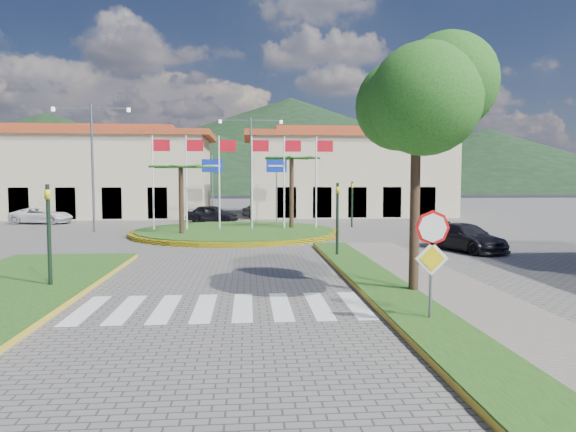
{
  "coord_description": "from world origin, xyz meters",
  "views": [
    {
      "loc": [
        0.75,
        -9.28,
        3.34
      ],
      "look_at": [
        2.1,
        8.0,
        2.1
      ],
      "focal_mm": 32.0,
      "sensor_mm": 36.0,
      "label": 1
    }
  ],
  "objects": [
    {
      "name": "car_dark_a",
      "position": [
        -2.01,
        30.7,
        0.69
      ],
      "size": [
        4.36,
        2.87,
        1.38
      ],
      "primitive_type": "imported",
      "rotation": [
        0.0,
        0.0,
        1.23
      ],
      "color": "black",
      "rests_on": "ground"
    },
    {
      "name": "traffic_light_far",
      "position": [
        8.0,
        26.0,
        1.94
      ],
      "size": [
        0.18,
        0.15,
        3.2
      ],
      "color": "black",
      "rests_on": "ground"
    },
    {
      "name": "building_left",
      "position": [
        -14.0,
        38.0,
        3.9
      ],
      "size": [
        23.32,
        9.54,
        8.05
      ],
      "color": "beige",
      "rests_on": "ground"
    },
    {
      "name": "stop_sign",
      "position": [
        4.9,
        1.96,
        1.79
      ],
      "size": [
        0.8,
        0.11,
        2.65
      ],
      "color": "slate",
      "rests_on": "ground"
    },
    {
      "name": "car_side_right",
      "position": [
        10.9,
        13.84,
        0.63
      ],
      "size": [
        3.13,
        4.71,
        1.27
      ],
      "primitive_type": "imported",
      "rotation": [
        0.0,
        0.0,
        0.34
      ],
      "color": "black",
      "rests_on": "ground"
    },
    {
      "name": "hill_far_east",
      "position": [
        70.0,
        135.0,
        9.0
      ],
      "size": [
        120.0,
        120.0,
        18.0
      ],
      "primitive_type": "cone",
      "color": "black",
      "rests_on": "ground"
    },
    {
      "name": "hill_far_mid",
      "position": [
        15.0,
        160.0,
        15.0
      ],
      "size": [
        180.0,
        180.0,
        30.0
      ],
      "primitive_type": "cone",
      "color": "black",
      "rests_on": "ground"
    },
    {
      "name": "street_lamp_centre",
      "position": [
        1.0,
        30.0,
        4.5
      ],
      "size": [
        4.8,
        0.16,
        8.0
      ],
      "color": "slate",
      "rests_on": "ground"
    },
    {
      "name": "direction_sign_west",
      "position": [
        -2.0,
        30.97,
        3.53
      ],
      "size": [
        1.6,
        0.14,
        5.2
      ],
      "color": "slate",
      "rests_on": "ground"
    },
    {
      "name": "street_lamp_west",
      "position": [
        -9.0,
        24.0,
        4.5
      ],
      "size": [
        4.8,
        0.16,
        8.0
      ],
      "color": "slate",
      "rests_on": "ground"
    },
    {
      "name": "white_van",
      "position": [
        -14.77,
        30.63,
        0.62
      ],
      "size": [
        4.7,
        2.69,
        1.24
      ],
      "primitive_type": "imported",
      "rotation": [
        0.0,
        0.0,
        1.42
      ],
      "color": "silver",
      "rests_on": "ground"
    },
    {
      "name": "roundabout_island",
      "position": [
        0.0,
        22.0,
        0.17
      ],
      "size": [
        12.7,
        12.7,
        6.0
      ],
      "color": "yellow",
      "rests_on": "ground"
    },
    {
      "name": "verge_right",
      "position": [
        4.8,
        2.0,
        0.09
      ],
      "size": [
        1.6,
        28.0,
        0.18
      ],
      "primitive_type": "cube",
      "color": "#1F4814",
      "rests_on": "ground"
    },
    {
      "name": "hill_near_back",
      "position": [
        -10.0,
        130.0,
        8.0
      ],
      "size": [
        110.0,
        110.0,
        16.0
      ],
      "primitive_type": "cone",
      "color": "black",
      "rests_on": "ground"
    },
    {
      "name": "traffic_light_right",
      "position": [
        4.5,
        12.0,
        1.94
      ],
      "size": [
        0.15,
        0.18,
        3.2
      ],
      "color": "black",
      "rests_on": "ground"
    },
    {
      "name": "building_right",
      "position": [
        10.0,
        38.0,
        3.9
      ],
      "size": [
        19.08,
        9.54,
        8.05
      ],
      "color": "beige",
      "rests_on": "ground"
    },
    {
      "name": "direction_sign_east",
      "position": [
        3.0,
        30.97,
        3.53
      ],
      "size": [
        1.6,
        0.14,
        5.2
      ],
      "color": "slate",
      "rests_on": "ground"
    },
    {
      "name": "crosswalk",
      "position": [
        0.0,
        4.0,
        0.01
      ],
      "size": [
        8.0,
        3.0,
        0.01
      ],
      "primitive_type": "cube",
      "color": "silver",
      "rests_on": "ground"
    },
    {
      "name": "deciduous_tree",
      "position": [
        5.5,
        5.0,
        5.18
      ],
      "size": [
        3.6,
        3.6,
        6.8
      ],
      "color": "black",
      "rests_on": "ground"
    },
    {
      "name": "hill_far_west",
      "position": [
        -55.0,
        140.0,
        11.0
      ],
      "size": [
        140.0,
        140.0,
        22.0
      ],
      "primitive_type": "cone",
      "color": "black",
      "rests_on": "ground"
    },
    {
      "name": "car_dark_b",
      "position": [
        2.21,
        35.07,
        0.62
      ],
      "size": [
        3.97,
        2.7,
        1.24
      ],
      "primitive_type": "imported",
      "rotation": [
        0.0,
        0.0,
        1.98
      ],
      "color": "black",
      "rests_on": "ground"
    },
    {
      "name": "traffic_light_left",
      "position": [
        -5.2,
        6.5,
        1.94
      ],
      "size": [
        0.15,
        0.18,
        3.2
      ],
      "color": "black",
      "rests_on": "ground"
    },
    {
      "name": "ground",
      "position": [
        0.0,
        0.0,
        0.0
      ],
      "size": [
        160.0,
        160.0,
        0.0
      ],
      "primitive_type": "plane",
      "color": "#625F5D",
      "rests_on": "ground"
    },
    {
      "name": "sidewalk_right",
      "position": [
        6.0,
        2.0,
        0.07
      ],
      "size": [
        4.0,
        28.0,
        0.15
      ],
      "primitive_type": "cube",
      "color": "gray",
      "rests_on": "ground"
    }
  ]
}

